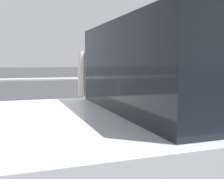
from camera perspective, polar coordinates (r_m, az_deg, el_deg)
name	(u,v)px	position (r m, az deg, el deg)	size (l,w,h in m)	color
sidewalk_curb	(111,145)	(4.86, -0.20, -11.14)	(36.00, 2.66, 0.15)	#ADA8A0
parking_meter	(136,84)	(3.93, 4.81, 1.04)	(0.17, 0.18, 1.40)	slate
pedestrian_at_meter	(101,88)	(3.83, -2.28, 0.23)	(0.65, 0.42, 1.69)	slate
background_railing	(94,91)	(5.81, -3.71, -0.20)	(24.06, 0.06, 1.02)	gray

